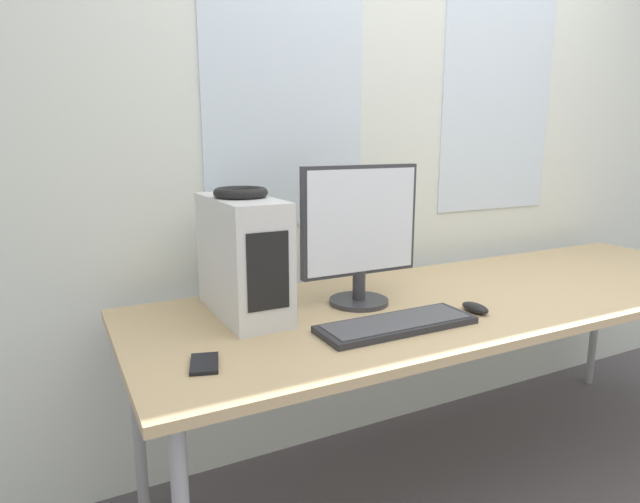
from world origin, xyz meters
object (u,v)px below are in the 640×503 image
(pc_tower, at_px, (243,257))
(mouse, at_px, (475,308))
(monitor_main, at_px, (360,232))
(cell_phone, at_px, (204,364))
(headphones, at_px, (241,192))
(keyboard, at_px, (397,324))

(pc_tower, distance_m, mouse, 0.78)
(pc_tower, bearing_deg, monitor_main, -12.26)
(pc_tower, distance_m, cell_phone, 0.46)
(headphones, bearing_deg, keyboard, -43.26)
(monitor_main, height_order, keyboard, monitor_main)
(headphones, xyz_separation_m, cell_phone, (-0.23, -0.35, -0.39))
(cell_phone, bearing_deg, pc_tower, 73.14)
(cell_phone, bearing_deg, mouse, 16.95)
(pc_tower, bearing_deg, headphones, 90.00)
(keyboard, bearing_deg, pc_tower, 136.81)
(keyboard, relative_size, mouse, 4.56)
(cell_phone, bearing_deg, keyboard, 16.86)
(pc_tower, xyz_separation_m, cell_phone, (-0.23, -0.35, -0.19))
(monitor_main, height_order, mouse, monitor_main)
(headphones, relative_size, cell_phone, 1.25)
(headphones, xyz_separation_m, monitor_main, (0.39, -0.09, -0.14))
(headphones, height_order, mouse, headphones)
(mouse, relative_size, cell_phone, 0.80)
(cell_phone, bearing_deg, monitor_main, 39.52)
(monitor_main, bearing_deg, pc_tower, 167.74)
(headphones, xyz_separation_m, mouse, (0.68, -0.34, -0.38))
(mouse, bearing_deg, headphones, 153.49)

